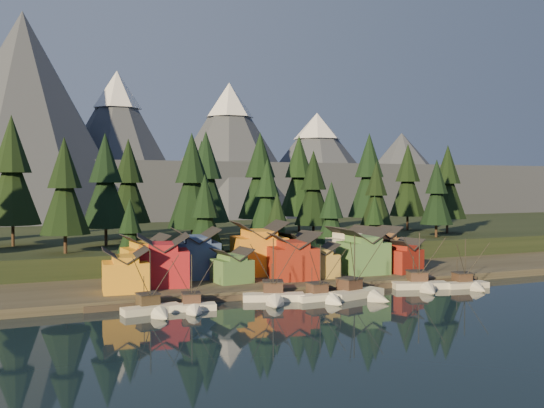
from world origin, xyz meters
name	(u,v)px	position (x,y,z in m)	size (l,w,h in m)	color
ground	(348,310)	(0.00, 0.00, 0.00)	(500.00, 500.00, 0.00)	black
shore_strip	(257,272)	(0.00, 40.00, 0.75)	(400.00, 50.00, 1.50)	#322E24
hillside	(194,242)	(0.00, 90.00, 3.00)	(420.00, 100.00, 6.00)	black
dock	(303,291)	(0.00, 16.50, 0.50)	(80.00, 4.00, 1.00)	#453B31
mountain_ridge	(114,172)	(-4.20, 213.59, 26.06)	(560.00, 190.00, 90.00)	#464C5B
boat_0	(154,301)	(-29.83, 9.46, 2.10)	(10.01, 10.68, 11.13)	beige
boat_1	(193,299)	(-23.59, 9.18, 2.02)	(8.22, 8.74, 10.12)	white
boat_2	(274,289)	(-8.42, 11.03, 2.25)	(11.54, 11.98, 12.21)	silver
boat_3	(325,289)	(0.19, 8.30, 2.03)	(9.71, 10.53, 10.85)	white
boat_4	(362,285)	(7.47, 7.78, 2.35)	(11.56, 12.11, 12.55)	beige
boat_5	(423,278)	(23.07, 10.78, 2.27)	(11.51, 11.97, 12.25)	beige
boat_6	(469,278)	(32.29, 8.07, 2.09)	(9.18, 9.77, 10.78)	beige
house_front_0	(125,269)	(-31.94, 22.99, 5.58)	(8.44, 8.06, 7.76)	orange
house_front_1	(163,259)	(-24.36, 26.60, 6.57)	(10.83, 10.54, 9.65)	maroon
house_front_2	(232,265)	(-11.14, 25.17, 4.94)	(7.39, 7.43, 6.55)	#4C7941
house_front_3	(293,255)	(1.38, 24.13, 6.34)	(10.22, 9.86, 9.21)	maroon
house_front_4	(319,259)	(7.58, 24.40, 5.16)	(7.94, 8.38, 6.96)	#AA883C
house_front_5	(363,250)	(18.31, 24.77, 6.55)	(9.62, 8.84, 9.61)	#4D7F45
house_front_6	(402,255)	(27.09, 23.15, 5.27)	(8.61, 8.33, 7.17)	maroon
house_back_0	(145,257)	(-26.14, 34.00, 6.24)	(8.83, 8.52, 9.03)	#C88C1C
house_back_1	(196,252)	(-16.03, 33.48, 6.78)	(9.84, 9.94, 10.06)	navy
house_back_2	(259,247)	(-2.48, 32.57, 7.38)	(11.63, 10.87, 11.19)	orange
house_back_3	(297,251)	(7.07, 33.69, 5.98)	(9.85, 9.16, 8.53)	#517E44
house_back_4	(350,246)	(20.43, 33.69, 6.42)	(9.42, 9.11, 9.37)	beige
house_back_5	(378,245)	(28.20, 34.09, 6.29)	(9.36, 9.44, 9.12)	#B0713E
tree_hill_1	(12,174)	(-50.00, 68.00, 22.76)	(13.16, 13.16, 30.65)	#332319
tree_hill_2	(65,190)	(-40.00, 48.00, 19.35)	(10.49, 10.49, 24.43)	#332319
tree_hill_3	(105,184)	(-30.00, 60.00, 20.50)	(11.39, 11.39, 26.53)	#332319
tree_hill_4	(129,184)	(-22.00, 75.00, 20.43)	(11.33, 11.33, 26.39)	#332319
tree_hill_5	(192,185)	(-12.00, 50.00, 20.42)	(11.32, 11.32, 26.37)	#332319
tree_hill_6	(206,180)	(-4.00, 65.00, 21.42)	(12.11, 12.11, 28.21)	#332319
tree_hill_7	(267,198)	(6.00, 48.00, 17.23)	(8.82, 8.82, 20.54)	#332319
tree_hill_8	(260,179)	(14.00, 72.00, 21.91)	(12.49, 12.49, 29.09)	#332319
tree_hill_9	(313,191)	(22.00, 55.00, 18.71)	(9.98, 9.98, 23.25)	#332319
tree_hill_10	(299,179)	(30.00, 80.00, 22.01)	(12.57, 12.57, 29.28)	#332319
tree_hill_11	(376,197)	(38.00, 50.00, 17.20)	(8.80, 8.80, 20.49)	#332319
tree_hill_12	(369,179)	(46.00, 66.00, 22.06)	(12.61, 12.61, 29.37)	#332319
tree_hill_13	(436,195)	(56.00, 48.00, 17.60)	(9.11, 9.11, 21.23)	#332319
tree_hill_14	(408,183)	(64.00, 72.00, 20.81)	(11.63, 11.63, 27.09)	#332319
tree_hill_15	(202,183)	(0.00, 82.00, 20.74)	(11.57, 11.57, 26.96)	#332319
tree_hill_17	(448,185)	(68.00, 58.00, 20.21)	(11.16, 11.16, 26.00)	#332319
tree_shore_0	(130,234)	(-28.00, 40.00, 10.32)	(6.93, 6.93, 16.16)	#332319
tree_shore_1	(205,219)	(-12.00, 40.00, 13.08)	(9.10, 9.10, 21.20)	#332319
tree_shore_2	(277,227)	(5.00, 40.00, 10.90)	(7.39, 7.39, 17.21)	#332319
tree_shore_3	(331,219)	(19.00, 40.00, 12.25)	(8.44, 8.44, 19.67)	#332319
tree_shore_4	(374,225)	(31.00, 40.00, 10.44)	(7.03, 7.03, 16.37)	#332319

